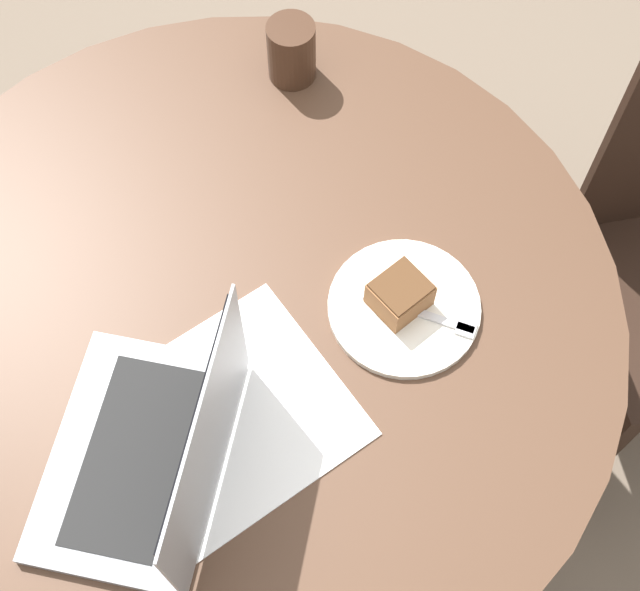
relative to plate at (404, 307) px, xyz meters
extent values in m
plane|color=#6B5B4C|center=(-0.11, 0.22, -0.75)|extent=(12.00, 12.00, 0.00)
cylinder|color=#4C3323|center=(-0.11, 0.22, -0.74)|extent=(0.50, 0.50, 0.02)
cylinder|color=#4C3323|center=(-0.11, 0.22, -0.38)|extent=(0.13, 0.13, 0.69)
cylinder|color=#4C3323|center=(-0.11, 0.22, -0.02)|extent=(1.16, 1.16, 0.03)
cube|color=black|center=(0.14, -0.41, -0.53)|extent=(0.05, 0.05, 0.43)
cube|color=black|center=(0.45, -0.18, -0.53)|extent=(0.05, 0.05, 0.43)
cube|color=white|center=(-0.27, 0.15, 0.00)|extent=(0.43, 0.41, 0.00)
cylinder|color=silver|center=(0.00, 0.00, 0.00)|extent=(0.23, 0.23, 0.01)
cube|color=brown|center=(0.00, 0.01, 0.03)|extent=(0.10, 0.09, 0.05)
cube|color=#4D311C|center=(0.00, 0.01, 0.06)|extent=(0.09, 0.09, 0.00)
cube|color=silver|center=(0.00, -0.02, 0.01)|extent=(0.03, 0.17, 0.00)
cube|color=silver|center=(0.01, -0.10, 0.01)|extent=(0.03, 0.03, 0.00)
cylinder|color=#3D2619|center=(0.32, 0.36, 0.05)|extent=(0.08, 0.08, 0.11)
cube|color=gray|center=(-0.37, 0.23, 0.00)|extent=(0.38, 0.30, 0.02)
cube|color=black|center=(-0.37, 0.23, 0.01)|extent=(0.30, 0.20, 0.00)
cube|color=gray|center=(-0.34, 0.12, 0.13)|extent=(0.32, 0.09, 0.23)
cube|color=black|center=(-0.34, 0.12, 0.13)|extent=(0.30, 0.09, 0.22)
camera|label=1|loc=(-0.58, -0.15, 1.18)|focal=50.00mm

